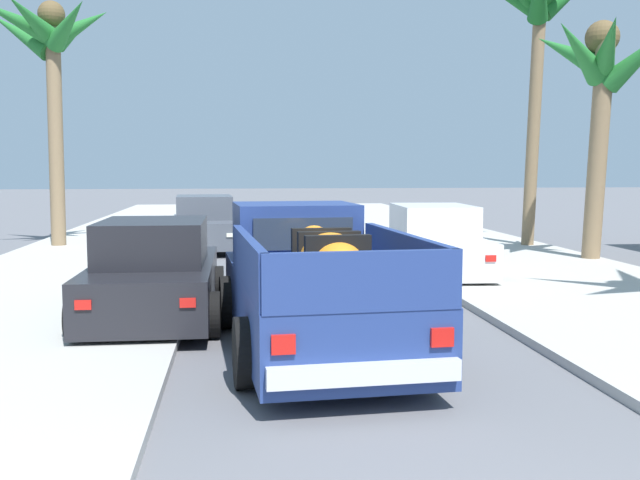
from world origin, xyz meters
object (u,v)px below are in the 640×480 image
car_left_near (205,225)px  car_right_mid (155,274)px  pickup_truck (312,286)px  car_right_near (432,243)px  palm_tree_right_fore (603,71)px  palm_tree_right_back (534,10)px  palm_tree_left_fore (48,47)px

car_left_near → car_right_mid: size_ratio=1.02×
pickup_truck → car_left_near: bearing=99.2°
car_right_mid → car_right_near: bearing=35.8°
pickup_truck → palm_tree_right_fore: 11.24m
car_left_near → car_right_near: same height
pickup_truck → car_right_mid: (-2.20, 1.97, -0.10)m
pickup_truck → car_right_near: bearing=61.5°
car_right_near → palm_tree_right_back: (4.09, 4.69, 5.93)m
palm_tree_right_fore → car_right_mid: bearing=-151.5°
car_left_near → palm_tree_right_back: (9.13, -0.97, 5.93)m
car_left_near → palm_tree_right_back: size_ratio=0.54×
car_left_near → car_right_near: bearing=-48.3°
car_left_near → palm_tree_right_fore: (9.50, -4.20, 3.88)m
palm_tree_right_fore → pickup_truck: bearing=-136.2°
palm_tree_right_back → car_right_near: bearing=-131.1°
car_right_mid → palm_tree_right_fore: 11.85m
car_right_mid → pickup_truck: bearing=-41.9°
palm_tree_right_back → car_right_mid: bearing=-137.8°
palm_tree_left_fore → palm_tree_right_fore: size_ratio=1.20×
car_left_near → car_right_near: size_ratio=1.00×
car_left_near → car_right_mid: 9.56m
car_left_near → car_right_mid: same height
car_right_near → palm_tree_left_fore: size_ratio=0.62×
car_right_near → palm_tree_right_back: size_ratio=0.54×
pickup_truck → car_left_near: 11.67m
pickup_truck → palm_tree_right_fore: size_ratio=0.92×
car_left_near → palm_tree_left_fore: (-4.26, 0.68, 4.96)m
palm_tree_left_fore → car_left_near: bearing=-9.0°
palm_tree_right_back → pickup_truck: bearing=-124.6°
car_right_mid → car_left_near: bearing=88.0°
pickup_truck → palm_tree_left_fore: bearing=116.7°
car_right_near → car_right_mid: same height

